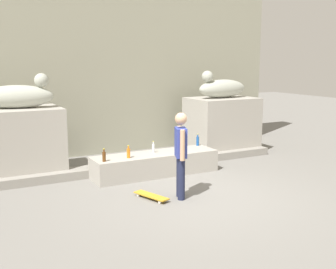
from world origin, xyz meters
The scene contains 14 objects.
ground_plane centered at (0.00, 0.00, 0.00)m, with size 40.00×40.00×0.00m, color slate.
facade_wall centered at (0.00, 4.77, 2.95)m, with size 10.48×0.60×5.90m, color gray.
pedestal_left centered at (-2.80, 3.14, 0.79)m, with size 1.87×1.36×1.58m, color #A39E93.
pedestal_right centered at (2.80, 3.14, 0.79)m, with size 1.87×1.36×1.58m, color #A39E93.
statue_reclining_left centered at (-2.76, 3.14, 1.86)m, with size 1.68×0.86×0.78m.
statue_reclining_right centered at (2.76, 3.14, 1.86)m, with size 1.64×0.69×0.78m.
ledge_block centered at (0.00, 1.83, 0.25)m, with size 2.98×0.81×0.51m, color #A39E93.
skater centered at (-0.31, 0.08, 0.92)m, with size 0.32×0.51×1.67m.
skateboard centered at (-0.84, 0.29, 0.06)m, with size 0.44×0.82×0.08m.
bottle_orange centered at (-0.72, 1.69, 0.62)m, with size 0.08×0.08×0.28m.
bottle_clear centered at (0.00, 1.92, 0.62)m, with size 0.06×0.06×0.27m.
bottle_brown centered at (-1.31, 1.63, 0.62)m, with size 0.08×0.08×0.28m.
bottle_blue centered at (1.34, 2.12, 0.63)m, with size 0.07×0.07×0.30m.
stair_step centered at (0.00, 2.45, 0.10)m, with size 7.46×0.50×0.20m, color gray.
Camera 1 is at (-4.18, -6.69, 2.65)m, focal length 44.72 mm.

